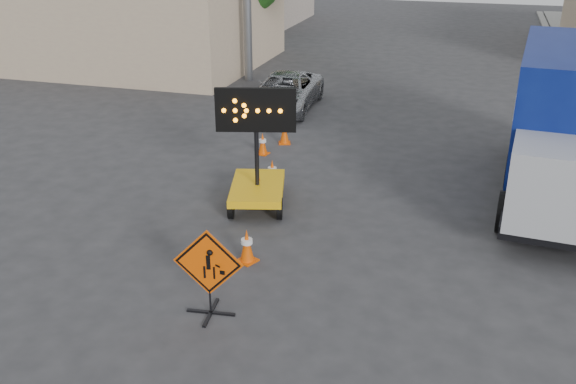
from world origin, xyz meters
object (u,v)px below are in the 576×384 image
at_px(construction_sign, 209,271).
at_px(arrow_board, 257,181).
at_px(box_truck, 564,132).
at_px(pickup_truck, 285,92).

distance_m(construction_sign, arrow_board, 4.87).
bearing_deg(construction_sign, box_truck, 43.00).
bearing_deg(pickup_truck, arrow_board, -79.60).
xyz_separation_m(construction_sign, box_truck, (6.47, 7.74, 0.81)).
relative_size(arrow_board, box_truck, 0.38).
relative_size(construction_sign, arrow_board, 0.56).
height_order(construction_sign, arrow_board, arrow_board).
bearing_deg(arrow_board, pickup_truck, 87.63).
bearing_deg(construction_sign, arrow_board, 92.02).
relative_size(construction_sign, box_truck, 0.21).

